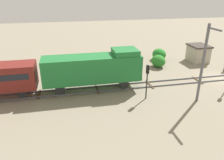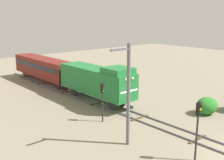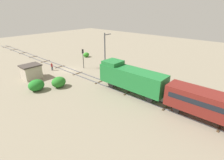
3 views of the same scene
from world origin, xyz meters
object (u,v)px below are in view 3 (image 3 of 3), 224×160
Objects in this scene: locomotive at (131,77)px; worker_near_track at (52,66)px; traffic_signal_mid at (119,66)px; relay_hut at (31,72)px; catenary_mast at (105,52)px; traffic_signal_near at (83,55)px.

locomotive reaches higher than worker_near_track.
relay_hut is (10.90, -12.97, -1.29)m from traffic_signal_mid.
traffic_signal_mid is at bearing 130.05° from relay_hut.
catenary_mast reaches higher than locomotive.
locomotive is 3.02× the size of traffic_signal_mid.
locomotive reaches higher than relay_hut.
locomotive is at bearing 112.45° from relay_hut.
catenary_mast is (-5.06, -10.36, 1.55)m from locomotive.
locomotive is 6.82× the size of worker_near_track.
worker_near_track is at bearing -82.96° from locomotive.
traffic_signal_mid is 16.99m from relay_hut.
worker_near_track is at bearing -50.53° from catenary_mast.
traffic_signal_mid is at bearing 72.21° from catenary_mast.
worker_near_track is at bearing -166.01° from relay_hut.
relay_hut is (5.10, 1.27, 0.40)m from worker_near_track.
traffic_signal_near is 1.14× the size of traffic_signal_mid.
worker_near_track is at bearing -67.83° from traffic_signal_mid.
locomotive is 1.42× the size of catenary_mast.
locomotive is 15.76m from traffic_signal_near.
traffic_signal_mid is at bearing -123.24° from locomotive.
traffic_signal_mid is 1.10× the size of relay_hut.
relay_hut is (10.70, -2.72, -1.63)m from traffic_signal_near.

